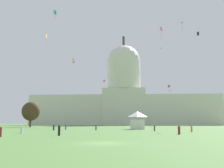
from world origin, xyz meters
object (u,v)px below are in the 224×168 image
Objects in this scene: event_tent at (137,120)px; kite_red_mid at (104,81)px; kite_black_mid at (198,34)px; person_maroon_edge_east at (0,132)px; kite_blue_high at (183,24)px; kite_cyan_mid at (171,90)px; kite_white_low at (191,107)px; person_denim_lawn_far_right at (59,126)px; kite_yellow_high at (73,60)px; person_navy_front_center at (54,128)px; kite_pink_mid at (161,30)px; person_white_near_tree_west at (22,130)px; kite_magenta_mid at (169,86)px; kite_violet_high at (74,62)px; kite_orange_low at (81,103)px; person_maroon_mid_left at (179,130)px; capitol_building at (124,98)px; kite_turquoise_mid at (55,13)px; kite_violet_high_b at (162,49)px; person_orange_back_left at (192,129)px; kite_gold_mid at (46,37)px; person_navy_back_right at (154,128)px; tree_west_near at (31,111)px; person_denim_lawn_far_left at (66,127)px.

kite_red_mid is (-18.91, 89.29, 26.92)m from event_tent.
kite_red_mid reaches higher than kite_black_mid.
kite_blue_high is at bearing -112.98° from person_maroon_edge_east.
kite_white_low is at bearing -10.55° from kite_cyan_mid.
person_denim_lawn_far_right is 0.40× the size of kite_yellow_high.
person_denim_lawn_far_right is 1.05× the size of person_navy_front_center.
kite_pink_mid is (32.65, -12.50, 27.63)m from person_denim_lawn_far_right.
kite_white_low is (56.68, 112.24, 10.71)m from person_white_near_tree_west.
kite_magenta_mid is at bearing -46.38° from person_denim_lawn_far_right.
kite_violet_high is 2.55× the size of kite_orange_low.
person_maroon_mid_left is (26.09, 9.88, 0.01)m from person_maroon_edge_east.
kite_orange_low is (-18.29, -82.95, -9.87)m from capitol_building.
kite_turquoise_mid is (-56.90, -93.55, 20.19)m from kite_white_low.
kite_yellow_high reaches higher than person_white_near_tree_west.
kite_turquoise_mid is at bearing 124.81° from kite_blue_high.
event_tent is 32.60m from kite_black_mid.
kite_blue_high is (44.33, 67.39, 45.75)m from person_white_near_tree_west.
kite_turquoise_mid is at bearing -128.79° from kite_violet_high_b.
person_orange_back_left is 1.18× the size of kite_black_mid.
kite_turquoise_mid is (3.32, -19.15, 30.81)m from person_denim_lawn_far_right.
kite_gold_mid is (17.99, -112.68, -20.65)m from kite_violet_high.
person_orange_back_left reaches higher than person_navy_back_right.
person_maroon_edge_east is (25.02, -74.85, -6.14)m from tree_west_near.
tree_west_near is 6.47× the size of person_denim_lawn_far_left.
kite_yellow_high is 46.81m from kite_violet_high_b.
kite_violet_high reaches higher than kite_magenta_mid.
person_denim_lawn_far_right reaches higher than person_navy_front_center.
person_orange_back_left is 71.32m from kite_orange_low.
kite_black_mid reaches higher than event_tent.
kite_pink_mid is (-15.22, -42.05, -18.03)m from kite_blue_high.
kite_cyan_mid is (28.75, -48.21, 0.11)m from capitol_building.
person_orange_back_left is at bearing 156.00° from kite_blue_high.
kite_turquoise_mid is (-38.98, -58.90, 12.30)m from kite_magenta_mid.
event_tent is 4.40× the size of person_white_near_tree_west.
person_denim_lawn_far_left is 2.00× the size of kite_white_low.
kite_yellow_high reaches higher than kite_black_mid.
kite_violet_high reaches higher than person_maroon_mid_left.
kite_gold_mid is (-33.86, 3.94, 22.53)m from person_orange_back_left.
person_white_near_tree_west is at bearing -122.74° from event_tent.
kite_orange_low is (-43.79, 39.98, -18.35)m from kite_black_mid.
person_maroon_edge_east is at bearing 139.08° from kite_blue_high.
tree_west_near reaches higher than person_maroon_edge_east.
person_white_near_tree_west is at bearing 90.64° from person_maroon_mid_left.
person_denim_lawn_far_left reaches higher than person_denim_lawn_far_right.
capitol_building reaches higher than kite_orange_low.
kite_turquoise_mid is at bearing 134.59° from kite_violet_high.
kite_turquoise_mid is (-44.55, -48.70, -14.85)m from kite_blue_high.
kite_blue_high reaches higher than kite_black_mid.
kite_blue_high is (44.37, 47.03, 45.71)m from person_navy_front_center.
kite_cyan_mid is at bearing 171.88° from kite_magenta_mid.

